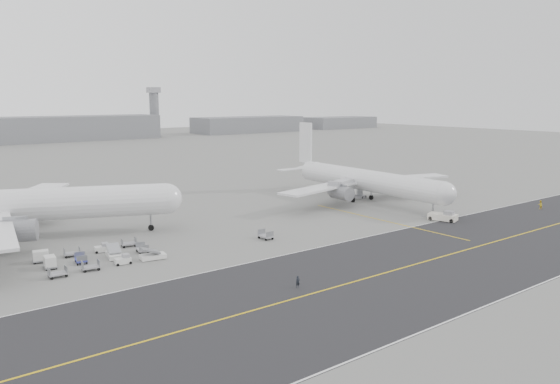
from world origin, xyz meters
TOP-DOWN VIEW (x-y plane):
  - ground at (0.00, 0.00)m, footprint 700.00×700.00m
  - taxiway at (5.02, -17.98)m, footprint 220.00×59.00m
  - horizon_buildings at (30.00, 260.00)m, footprint 520.00×28.00m
  - control_tower at (100.00, 265.00)m, footprint 7.00×7.00m
  - airliner_a at (-32.85, 35.00)m, footprint 56.63×55.43m
  - airliner_b at (42.03, 22.32)m, footprint 51.59×52.22m
  - pushback_tug at (39.66, -2.41)m, footprint 4.36×7.37m
  - jet_bridge at (38.66, 24.04)m, footprint 15.35×7.65m
  - gse_cluster at (-25.50, 12.99)m, footprint 22.68×17.98m
  - stray_dolly at (2.42, 7.64)m, footprint 1.72×2.73m
  - ground_crew_a at (-8.87, -15.13)m, footprint 0.64×0.48m
  - ground_crew_b at (66.67, -8.42)m, footprint 1.17×1.06m

SIDE VIEW (x-z plane):
  - ground at x=0.00m, z-range 0.00..0.00m
  - horizon_buildings at x=30.00m, z-range -14.00..14.00m
  - gse_cluster at x=-25.50m, z-range -0.96..0.96m
  - stray_dolly at x=2.42m, z-range -0.83..0.83m
  - taxiway at x=5.02m, z-range -0.01..0.03m
  - ground_crew_a at x=-8.87m, z-range 0.00..1.59m
  - pushback_tug at x=39.66m, z-range -0.19..1.91m
  - ground_crew_b at x=66.67m, z-range 0.00..1.96m
  - jet_bridge at x=38.66m, z-range 1.14..6.93m
  - airliner_b at x=42.03m, z-range -3.81..14.19m
  - airliner_a at x=-32.85m, z-range -4.37..16.23m
  - control_tower at x=100.00m, z-range 0.63..31.88m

